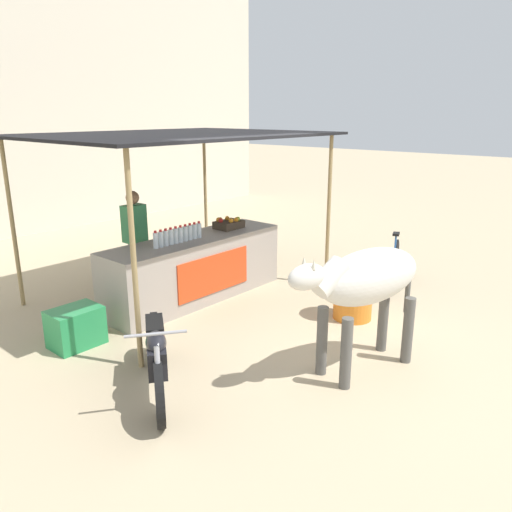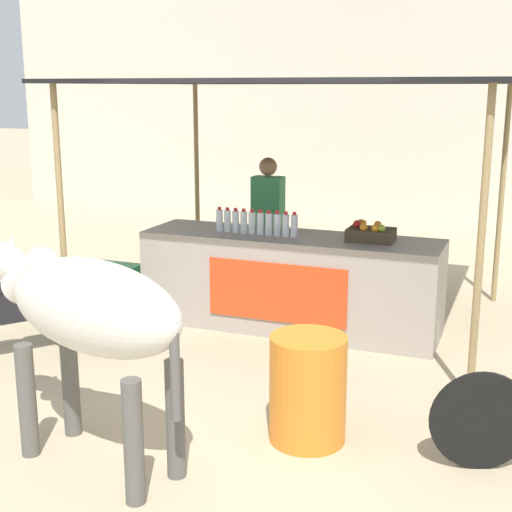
% 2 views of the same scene
% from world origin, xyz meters
% --- Properties ---
extents(ground_plane, '(60.00, 60.00, 0.00)m').
position_xyz_m(ground_plane, '(0.00, 0.00, 0.00)').
color(ground_plane, tan).
extents(building_wall_far, '(16.00, 0.50, 6.83)m').
position_xyz_m(building_wall_far, '(0.00, 8.46, 3.42)').
color(building_wall_far, beige).
rests_on(building_wall_far, ground).
extents(stall_counter, '(3.00, 0.82, 0.96)m').
position_xyz_m(stall_counter, '(0.00, 2.20, 0.48)').
color(stall_counter, '#9E9389').
rests_on(stall_counter, ground).
extents(stall_awning, '(4.20, 3.20, 2.48)m').
position_xyz_m(stall_awning, '(0.00, 2.50, 2.38)').
color(stall_awning, black).
rests_on(stall_awning, ground).
extents(water_bottle_row, '(0.88, 0.07, 0.25)m').
position_xyz_m(water_bottle_row, '(-0.35, 2.15, 1.07)').
color(water_bottle_row, silver).
rests_on(water_bottle_row, stall_counter).
extents(fruit_crate, '(0.44, 0.32, 0.18)m').
position_xyz_m(fruit_crate, '(0.79, 2.25, 1.03)').
color(fruit_crate, '#3F3326').
rests_on(fruit_crate, stall_counter).
extents(vendor_behind_counter, '(0.34, 0.22, 1.65)m').
position_xyz_m(vendor_behind_counter, '(-0.52, 2.95, 0.85)').
color(vendor_behind_counter, '#383842').
rests_on(vendor_behind_counter, ground).
extents(cooler_box, '(0.60, 0.44, 0.48)m').
position_xyz_m(cooler_box, '(-2.08, 2.10, 0.24)').
color(cooler_box, '#268C4C').
rests_on(cooler_box, ground).
extents(water_barrel, '(0.53, 0.53, 0.76)m').
position_xyz_m(water_barrel, '(0.89, -0.03, 0.38)').
color(water_barrel, orange).
rests_on(water_barrel, ground).
extents(cow, '(1.85, 0.84, 1.44)m').
position_xyz_m(cow, '(-0.31, -0.83, 1.03)').
color(cow, silver).
rests_on(cow, ground).
extents(motorcycle_parked, '(1.13, 1.50, 0.90)m').
position_xyz_m(motorcycle_parked, '(-2.08, 0.51, 0.43)').
color(motorcycle_parked, black).
rests_on(motorcycle_parked, ground).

